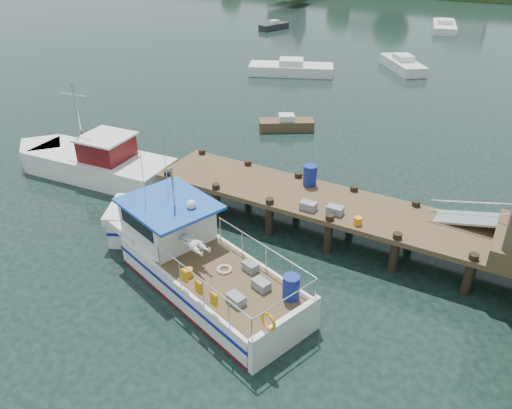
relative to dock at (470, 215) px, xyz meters
The scene contains 9 objects.
ground_plane 6.89m from the dock, behind, with size 160.00×160.00×0.00m, color black.
dock is the anchor object (origin of this frame).
lobster_boat 9.70m from the dock, 148.15° to the right, with size 9.71×5.34×4.74m.
work_boat 17.08m from the dock, behind, with size 8.83×3.25×4.62m.
moored_rowboat 14.94m from the dock, 141.08° to the left, with size 3.33×2.65×0.94m.
moored_a 26.60m from the dock, 129.07° to the left, with size 7.12×4.72×1.24m.
moored_b 28.11m from the dock, 109.14° to the left, with size 4.98×5.55×1.24m.
moored_d 47.14m from the dock, 101.89° to the left, with size 3.92×7.42×1.20m.
moored_e 45.73m from the dock, 126.03° to the left, with size 2.35×3.92×1.02m.
Camera 1 is at (7.33, -16.24, 10.97)m, focal length 35.00 mm.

